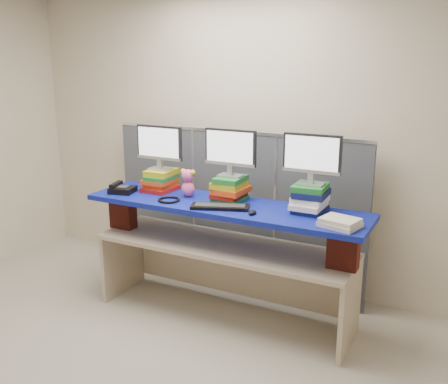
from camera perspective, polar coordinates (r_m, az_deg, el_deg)
The scene contains 18 objects.
room at distance 3.20m, azimuth -13.71°, elevation 0.79°, with size 5.00×4.00×2.80m.
cubicle_partition at distance 4.78m, azimuth 1.10°, elevation -1.94°, with size 2.60×0.06×1.53m.
desk at distance 4.24m, azimuth 0.00°, elevation -7.62°, with size 2.20×0.69×0.67m.
brick_pier_left at distance 4.62m, azimuth -11.47°, elevation -2.21°, with size 0.22×0.12×0.30m, color maroon.
brick_pier_right at distance 3.77m, azimuth 13.49°, elevation -6.33°, with size 0.22×0.12×0.30m, color maroon.
blue_board at distance 4.08m, azimuth 0.00°, elevation -1.65°, with size 2.38×0.60×0.04m, color #090A76.
book_stack_left at distance 4.50m, azimuth -7.26°, elevation 1.32°, with size 0.26×0.30×0.19m.
book_stack_center at distance 4.15m, azimuth 0.68°, elevation 0.40°, with size 0.26×0.31×0.21m.
book_stack_right at distance 3.91m, azimuth 9.82°, elevation -0.67°, with size 0.27×0.32×0.21m.
monitor_left at distance 4.44m, azimuth -7.40°, elevation 5.36°, with size 0.45×0.13×0.39m.
monitor_center at distance 4.08m, azimuth 0.73°, elevation 4.85°, with size 0.45×0.13×0.39m.
monitor_right at distance 3.83m, azimuth 10.01°, elevation 4.05°, with size 0.45×0.13×0.39m.
keyboard at distance 3.95m, azimuth -0.46°, elevation -1.68°, with size 0.48×0.31×0.03m.
mouse at distance 3.81m, azimuth 3.26°, elevation -2.34°, with size 0.05×0.10×0.03m, color black.
desk_phone at distance 4.50m, azimuth -11.60°, elevation 0.33°, with size 0.24×0.23×0.09m.
headset at distance 4.18m, azimuth -6.30°, elevation -0.88°, with size 0.19×0.19×0.02m, color black.
plush_toy at distance 4.27m, azimuth -4.14°, elevation 1.08°, with size 0.14×0.11×0.24m.
binder_stack at distance 3.61m, azimuth 13.11°, elevation -3.42°, with size 0.30×0.26×0.06m.
Camera 1 is at (2.10, -2.29, 2.16)m, focal length 40.00 mm.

